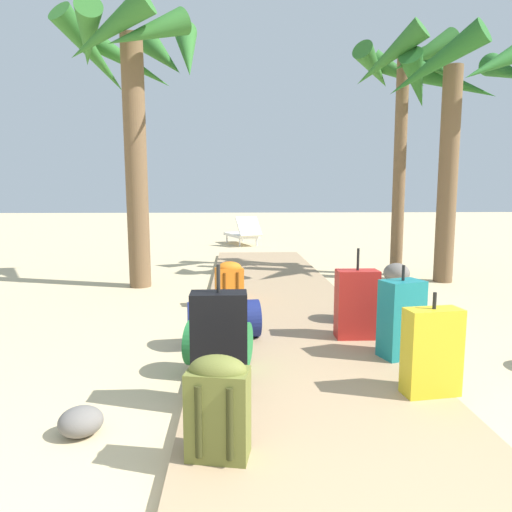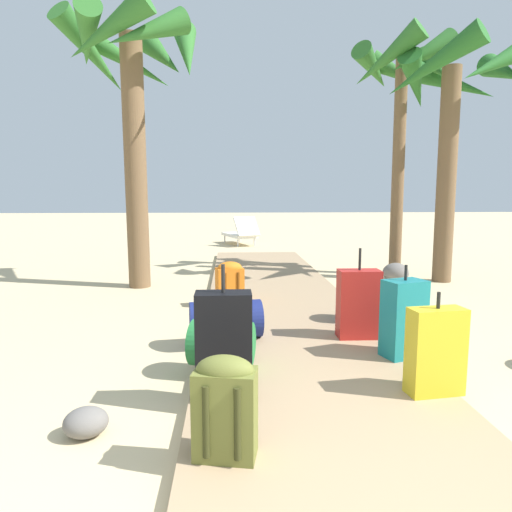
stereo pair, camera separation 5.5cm
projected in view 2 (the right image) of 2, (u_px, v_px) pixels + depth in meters
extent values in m
plane|color=#D1BA8C|center=(286.00, 322.00, 4.95)|extent=(60.00, 60.00, 0.00)
cube|color=tan|center=(278.00, 300.00, 5.84)|extent=(1.77, 9.04, 0.08)
cube|color=gold|center=(436.00, 351.00, 2.96)|extent=(0.38, 0.21, 0.58)
cylinder|color=black|center=(439.00, 300.00, 2.91)|extent=(0.02, 0.02, 0.11)
cylinder|color=navy|center=(226.00, 320.00, 4.13)|extent=(0.69, 0.43, 0.35)
torus|color=black|center=(226.00, 298.00, 4.10)|extent=(0.17, 0.04, 0.16)
cylinder|color=#2847B7|center=(366.00, 304.00, 4.68)|extent=(0.56, 0.47, 0.35)
torus|color=black|center=(367.00, 285.00, 4.66)|extent=(0.16, 0.07, 0.16)
cube|color=#197A7F|center=(404.00, 319.00, 3.64)|extent=(0.37, 0.31, 0.63)
cylinder|color=black|center=(406.00, 273.00, 3.59)|extent=(0.02, 0.02, 0.12)
cube|color=black|center=(224.00, 346.00, 2.89)|extent=(0.36, 0.19, 0.70)
cylinder|color=black|center=(223.00, 278.00, 2.83)|extent=(0.02, 0.02, 0.18)
cylinder|color=#237538|center=(222.00, 344.00, 3.45)|extent=(0.54, 0.46, 0.35)
torus|color=black|center=(222.00, 317.00, 3.42)|extent=(0.16, 0.06, 0.16)
cube|color=orange|center=(230.00, 284.00, 5.60)|extent=(0.37, 0.28, 0.41)
ellipsoid|color=orange|center=(230.00, 268.00, 5.57)|extent=(0.35, 0.26, 0.16)
cylinder|color=#70380C|center=(225.00, 286.00, 5.48)|extent=(0.04, 0.04, 0.33)
cylinder|color=#70380C|center=(238.00, 285.00, 5.52)|extent=(0.04, 0.04, 0.33)
cube|color=olive|center=(225.00, 414.00, 2.24)|extent=(0.34, 0.24, 0.45)
ellipsoid|color=olive|center=(225.00, 371.00, 2.21)|extent=(0.32, 0.22, 0.15)
cylinder|color=#333516|center=(206.00, 422.00, 2.16)|extent=(0.04, 0.04, 0.36)
cylinder|color=#333516|center=(238.00, 424.00, 2.15)|extent=(0.04, 0.04, 0.36)
cube|color=red|center=(359.00, 304.00, 4.13)|extent=(0.38, 0.21, 0.63)
cylinder|color=black|center=(360.00, 259.00, 4.08)|extent=(0.02, 0.02, 0.20)
cylinder|color=brown|center=(398.00, 169.00, 7.64)|extent=(0.20, 0.26, 3.65)
cone|color=#2D6B28|center=(435.00, 67.00, 7.46)|extent=(0.38, 1.15, 0.90)
cone|color=#2D6B28|center=(397.00, 73.00, 7.92)|extent=(1.11, 0.55, 0.80)
cone|color=#2D6B28|center=(373.00, 69.00, 7.74)|extent=(1.01, 1.04, 0.75)
cone|color=#2D6B28|center=(387.00, 58.00, 6.95)|extent=(1.14, 1.10, 0.96)
cone|color=#2D6B28|center=(422.00, 55.00, 6.89)|extent=(1.19, 0.56, 0.83)
cylinder|color=brown|center=(447.00, 177.00, 7.07)|extent=(0.29, 0.32, 3.33)
cone|color=#236023|center=(504.00, 72.00, 6.76)|extent=(0.64, 1.55, 0.89)
cone|color=#236023|center=(454.00, 84.00, 7.46)|extent=(1.37, 0.97, 0.86)
cone|color=#236023|center=(415.00, 83.00, 7.15)|extent=(0.93, 1.10, 0.91)
cone|color=#236023|center=(433.00, 65.00, 6.34)|extent=(1.26, 1.32, 0.94)
cone|color=#236023|center=(500.00, 61.00, 6.18)|extent=(1.57, 0.97, 0.95)
cylinder|color=brown|center=(135.00, 165.00, 6.58)|extent=(0.32, 0.37, 3.63)
cone|color=#2D6B28|center=(187.00, 52.00, 6.51)|extent=(0.55, 1.49, 1.24)
cone|color=#2D6B28|center=(162.00, 56.00, 6.73)|extent=(0.97, 1.02, 0.91)
cone|color=#2D6B28|center=(124.00, 59.00, 7.06)|extent=(1.59, 0.87, 1.01)
cone|color=#2D6B28|center=(93.00, 54.00, 6.66)|extent=(0.98, 1.40, 1.11)
cone|color=#2D6B28|center=(87.00, 37.00, 6.13)|extent=(0.74, 1.26, 0.78)
cone|color=#2D6B28|center=(108.00, 29.00, 5.74)|extent=(1.33, 0.67, 0.94)
cone|color=#2D6B28|center=(147.00, 32.00, 5.88)|extent=(1.21, 0.95, 0.82)
cube|color=white|center=(239.00, 235.00, 12.64)|extent=(1.02, 1.52, 0.08)
cube|color=white|center=(247.00, 226.00, 12.06)|extent=(0.72, 0.64, 0.51)
cylinder|color=silver|center=(225.00, 239.00, 13.09)|extent=(0.04, 0.04, 0.22)
cylinder|color=silver|center=(240.00, 238.00, 13.27)|extent=(0.04, 0.04, 0.22)
cylinder|color=silver|center=(238.00, 243.00, 12.06)|extent=(0.04, 0.04, 0.22)
cylinder|color=silver|center=(254.00, 242.00, 12.24)|extent=(0.04, 0.04, 0.22)
ellipsoid|color=slate|center=(86.00, 422.00, 2.60)|extent=(0.30, 0.28, 0.17)
ellipsoid|color=slate|center=(396.00, 273.00, 7.16)|extent=(0.55, 0.55, 0.31)
ellipsoid|color=slate|center=(408.00, 286.00, 6.47)|extent=(0.18, 0.23, 0.16)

